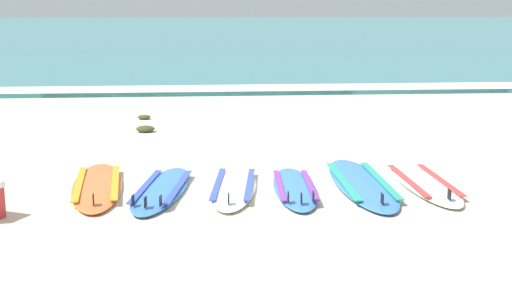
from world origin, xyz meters
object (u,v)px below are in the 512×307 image
object	(u,v)px
surfboard_0	(97,186)
surfboard_3	(295,188)
surfboard_5	(424,183)
surfboard_2	(234,187)
surfboard_4	(361,183)
surfboard_1	(162,189)

from	to	relation	value
surfboard_0	surfboard_3	world-z (taller)	same
surfboard_5	surfboard_3	bearing A→B (deg)	-175.86
surfboard_0	surfboard_2	size ratio (longest dim) A/B	1.11
surfboard_4	surfboard_5	size ratio (longest dim) A/B	1.16
surfboard_0	surfboard_2	distance (m)	1.59
surfboard_4	surfboard_2	bearing A→B (deg)	-178.38
surfboard_2	surfboard_5	xyz separation A→B (m)	(2.26, 0.01, -0.00)
surfboard_2	surfboard_4	size ratio (longest dim) A/B	0.84
surfboard_1	surfboard_5	size ratio (longest dim) A/B	1.01
surfboard_4	surfboard_5	xyz separation A→B (m)	(0.74, -0.04, 0.00)
surfboard_0	surfboard_2	world-z (taller)	same
surfboard_1	surfboard_2	bearing A→B (deg)	3.56
surfboard_2	surfboard_5	distance (m)	2.26
surfboard_0	surfboard_4	world-z (taller)	same
surfboard_1	surfboard_2	xyz separation A→B (m)	(0.83, 0.05, -0.00)
surfboard_0	surfboard_5	xyz separation A→B (m)	(3.84, -0.16, 0.00)
surfboard_2	surfboard_5	size ratio (longest dim) A/B	0.97
surfboard_0	surfboard_2	bearing A→B (deg)	-6.00
surfboard_1	surfboard_5	bearing A→B (deg)	1.07
surfboard_2	surfboard_3	world-z (taller)	same
surfboard_2	surfboard_0	bearing A→B (deg)	174.00
surfboard_0	surfboard_1	xyz separation A→B (m)	(0.76, -0.22, 0.00)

